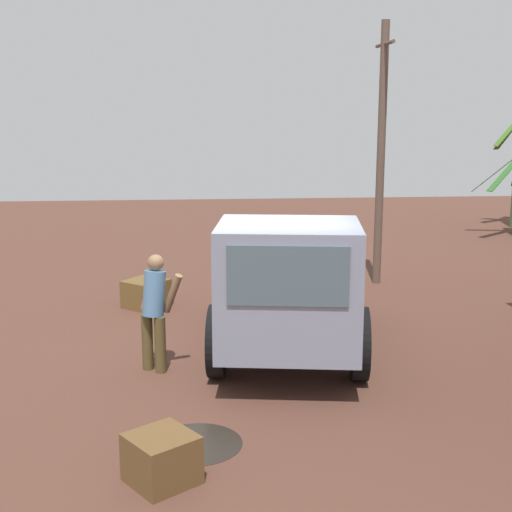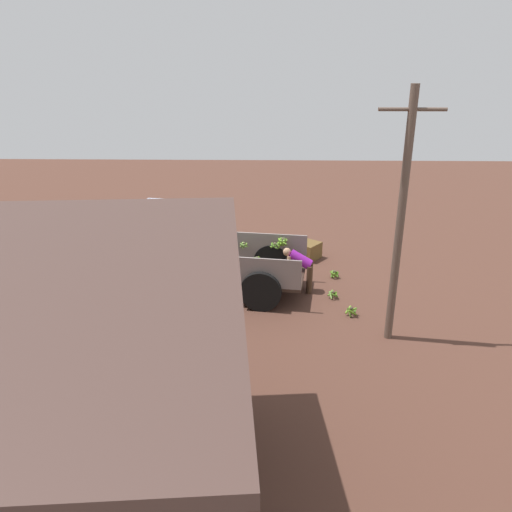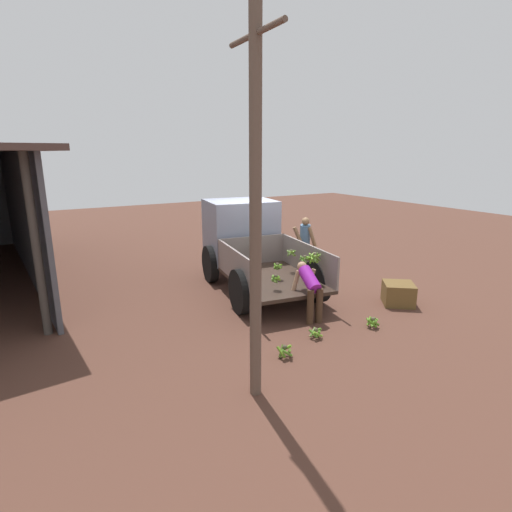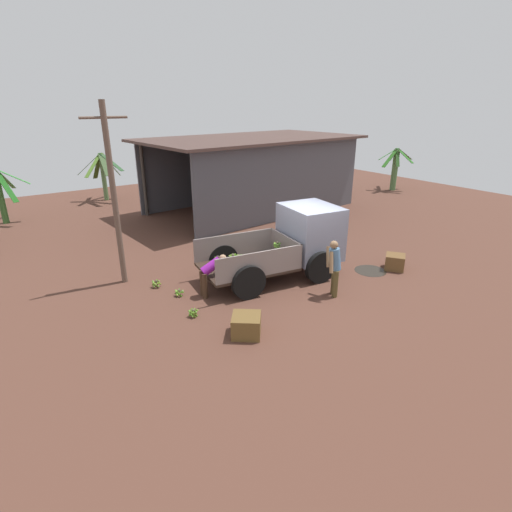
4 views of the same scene
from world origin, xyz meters
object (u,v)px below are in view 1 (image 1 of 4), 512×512
(cargo_truck, at_px, (289,292))
(person_worker_loading, at_px, (275,271))
(banana_bunch_on_ground_2, at_px, (293,291))
(banana_bunch_on_ground_0, at_px, (226,289))
(utility_pole, at_px, (381,152))
(banana_bunch_on_ground_1, at_px, (337,285))
(person_foreground_visitor, at_px, (155,307))
(wooden_crate_1, at_px, (162,459))
(wooden_crate_0, at_px, (146,294))

(cargo_truck, height_order, person_worker_loading, cargo_truck)
(person_worker_loading, distance_m, banana_bunch_on_ground_2, 1.09)
(banana_bunch_on_ground_0, bearing_deg, utility_pole, 103.74)
(utility_pole, height_order, banana_bunch_on_ground_1, utility_pole)
(person_worker_loading, bearing_deg, banana_bunch_on_ground_0, -131.26)
(banana_bunch_on_ground_0, bearing_deg, banana_bunch_on_ground_2, 81.45)
(person_worker_loading, xyz_separation_m, banana_bunch_on_ground_0, (-1.00, -0.84, -0.58))
(banana_bunch_on_ground_1, bearing_deg, person_foreground_visitor, -40.21)
(person_worker_loading, height_order, wooden_crate_1, person_worker_loading)
(banana_bunch_on_ground_1, xyz_separation_m, banana_bunch_on_ground_2, (0.32, -0.92, -0.01))
(wooden_crate_0, bearing_deg, banana_bunch_on_ground_2, 99.46)
(banana_bunch_on_ground_0, xyz_separation_m, banana_bunch_on_ground_1, (-0.13, 2.20, 0.01))
(cargo_truck, xyz_separation_m, wooden_crate_1, (2.82, -1.60, -0.89))
(banana_bunch_on_ground_0, height_order, banana_bunch_on_ground_2, banana_bunch_on_ground_0)
(cargo_truck, height_order, banana_bunch_on_ground_1, cargo_truck)
(banana_bunch_on_ground_2, distance_m, wooden_crate_0, 2.80)
(person_worker_loading, height_order, banana_bunch_on_ground_1, person_worker_loading)
(banana_bunch_on_ground_0, height_order, banana_bunch_on_ground_1, banana_bunch_on_ground_1)
(cargo_truck, distance_m, wooden_crate_0, 4.12)
(banana_bunch_on_ground_0, bearing_deg, wooden_crate_0, -66.11)
(banana_bunch_on_ground_1, bearing_deg, banana_bunch_on_ground_2, -70.80)
(banana_bunch_on_ground_2, bearing_deg, person_foreground_visitor, -33.67)
(wooden_crate_1, bearing_deg, person_foreground_visitor, -175.94)
(person_foreground_visitor, distance_m, banana_bunch_on_ground_2, 4.41)
(banana_bunch_on_ground_1, bearing_deg, banana_bunch_on_ground_0, -86.72)
(banana_bunch_on_ground_0, bearing_deg, cargo_truck, 9.77)
(cargo_truck, relative_size, wooden_crate_1, 7.63)
(cargo_truck, distance_m, person_foreground_visitor, 1.85)
(cargo_truck, bearing_deg, person_worker_loading, -174.69)
(banana_bunch_on_ground_2, bearing_deg, wooden_crate_1, -18.20)
(wooden_crate_0, bearing_deg, person_worker_loading, 81.59)
(person_worker_loading, bearing_deg, utility_pole, 135.96)
(utility_pole, height_order, wooden_crate_1, utility_pole)
(cargo_truck, height_order, banana_bunch_on_ground_2, cargo_truck)
(utility_pole, distance_m, person_foreground_visitor, 6.52)
(person_foreground_visitor, relative_size, banana_bunch_on_ground_2, 6.00)
(utility_pole, relative_size, wooden_crate_0, 7.84)
(wooden_crate_1, bearing_deg, banana_bunch_on_ground_2, 161.80)
(person_foreground_visitor, xyz_separation_m, wooden_crate_1, (3.05, 0.22, -0.66))
(wooden_crate_0, bearing_deg, banana_bunch_on_ground_1, 101.97)
(banana_bunch_on_ground_2, bearing_deg, banana_bunch_on_ground_0, -98.55)
(cargo_truck, xyz_separation_m, banana_bunch_on_ground_1, (-4.17, 1.51, -1.00))
(cargo_truck, bearing_deg, banana_bunch_on_ground_1, 168.12)
(utility_pole, relative_size, banana_bunch_on_ground_2, 19.15)
(utility_pole, distance_m, banana_bunch_on_ground_1, 2.81)
(banana_bunch_on_ground_0, relative_size, banana_bunch_on_ground_1, 0.91)
(person_worker_loading, distance_m, banana_bunch_on_ground_1, 1.86)
(person_foreground_visitor, relative_size, wooden_crate_1, 2.75)
(person_foreground_visitor, height_order, wooden_crate_0, person_foreground_visitor)
(cargo_truck, bearing_deg, person_foreground_visitor, -89.16)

